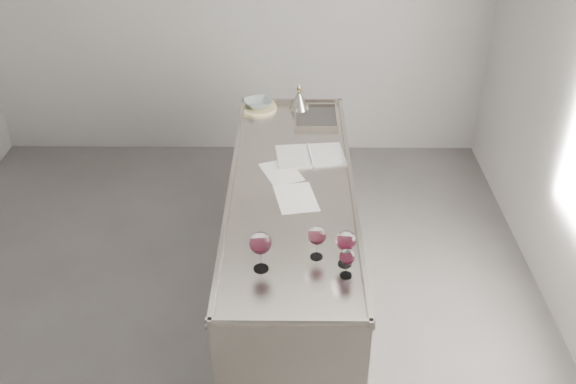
{
  "coord_description": "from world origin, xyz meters",
  "views": [
    {
      "loc": [
        0.51,
        -3.01,
        3.01
      ],
      "look_at": [
        0.48,
        0.1,
        1.02
      ],
      "focal_mm": 40.0,
      "sensor_mm": 36.0,
      "label": 1
    }
  ],
  "objects_px": {
    "notebook": "(310,156)",
    "wine_funnel": "(299,101)",
    "wine_glass_right": "(346,242)",
    "wine_glass_small": "(347,258)",
    "ceramic_bowl": "(258,103)",
    "wine_glass_middle": "(317,236)",
    "counter": "(291,246)",
    "wine_glass_left": "(260,244)"
  },
  "relations": [
    {
      "from": "ceramic_bowl",
      "to": "wine_funnel",
      "type": "distance_m",
      "value": 0.31
    },
    {
      "from": "wine_funnel",
      "to": "ceramic_bowl",
      "type": "bearing_deg",
      "value": 180.0
    },
    {
      "from": "counter",
      "to": "wine_glass_small",
      "type": "xyz_separation_m",
      "value": [
        0.27,
        -0.85,
        0.58
      ]
    },
    {
      "from": "counter",
      "to": "ceramic_bowl",
      "type": "relative_size",
      "value": 12.0
    },
    {
      "from": "counter",
      "to": "wine_glass_left",
      "type": "xyz_separation_m",
      "value": [
        -0.15,
        -0.8,
        0.62
      ]
    },
    {
      "from": "wine_glass_small",
      "to": "counter",
      "type": "bearing_deg",
      "value": 107.94
    },
    {
      "from": "wine_glass_left",
      "to": "ceramic_bowl",
      "type": "height_order",
      "value": "wine_glass_left"
    },
    {
      "from": "notebook",
      "to": "wine_funnel",
      "type": "relative_size",
      "value": 2.2
    },
    {
      "from": "wine_glass_left",
      "to": "wine_glass_small",
      "type": "distance_m",
      "value": 0.43
    },
    {
      "from": "wine_glass_middle",
      "to": "ceramic_bowl",
      "type": "relative_size",
      "value": 0.93
    },
    {
      "from": "counter",
      "to": "wine_glass_middle",
      "type": "relative_size",
      "value": 12.88
    },
    {
      "from": "wine_glass_left",
      "to": "wine_glass_right",
      "type": "relative_size",
      "value": 1.09
    },
    {
      "from": "wine_glass_middle",
      "to": "wine_funnel",
      "type": "height_order",
      "value": "wine_funnel"
    },
    {
      "from": "wine_glass_small",
      "to": "ceramic_bowl",
      "type": "distance_m",
      "value": 2.0
    },
    {
      "from": "wine_glass_middle",
      "to": "wine_funnel",
      "type": "xyz_separation_m",
      "value": [
        -0.08,
        1.78,
        -0.07
      ]
    },
    {
      "from": "wine_glass_right",
      "to": "wine_funnel",
      "type": "xyz_separation_m",
      "value": [
        -0.22,
        1.84,
        -0.08
      ]
    },
    {
      "from": "wine_glass_left",
      "to": "ceramic_bowl",
      "type": "relative_size",
      "value": 1.09
    },
    {
      "from": "counter",
      "to": "wine_funnel",
      "type": "relative_size",
      "value": 11.35
    },
    {
      "from": "counter",
      "to": "wine_glass_right",
      "type": "bearing_deg",
      "value": -70.1
    },
    {
      "from": "wine_glass_left",
      "to": "wine_glass_right",
      "type": "bearing_deg",
      "value": 5.48
    },
    {
      "from": "wine_glass_right",
      "to": "wine_funnel",
      "type": "relative_size",
      "value": 0.94
    },
    {
      "from": "wine_glass_middle",
      "to": "notebook",
      "type": "height_order",
      "value": "wine_glass_middle"
    },
    {
      "from": "counter",
      "to": "wine_glass_small",
      "type": "height_order",
      "value": "wine_glass_small"
    },
    {
      "from": "counter",
      "to": "wine_funnel",
      "type": "bearing_deg",
      "value": 87.28
    },
    {
      "from": "wine_funnel",
      "to": "wine_glass_right",
      "type": "bearing_deg",
      "value": -83.07
    },
    {
      "from": "wine_glass_middle",
      "to": "ceramic_bowl",
      "type": "bearing_deg",
      "value": 102.22
    },
    {
      "from": "wine_glass_small",
      "to": "ceramic_bowl",
      "type": "relative_size",
      "value": 0.79
    },
    {
      "from": "wine_glass_middle",
      "to": "notebook",
      "type": "bearing_deg",
      "value": 90.52
    },
    {
      "from": "ceramic_bowl",
      "to": "wine_glass_middle",
      "type": "bearing_deg",
      "value": -77.78
    },
    {
      "from": "wine_glass_right",
      "to": "ceramic_bowl",
      "type": "xyz_separation_m",
      "value": [
        -0.53,
        1.84,
        -0.1
      ]
    },
    {
      "from": "counter",
      "to": "notebook",
      "type": "height_order",
      "value": "counter"
    },
    {
      "from": "wine_glass_middle",
      "to": "wine_glass_small",
      "type": "distance_m",
      "value": 0.21
    },
    {
      "from": "wine_glass_left",
      "to": "notebook",
      "type": "bearing_deg",
      "value": 76.72
    },
    {
      "from": "wine_glass_small",
      "to": "notebook",
      "type": "relative_size",
      "value": 0.34
    },
    {
      "from": "wine_glass_right",
      "to": "ceramic_bowl",
      "type": "relative_size",
      "value": 1.0
    },
    {
      "from": "wine_glass_middle",
      "to": "wine_glass_small",
      "type": "bearing_deg",
      "value": -45.94
    },
    {
      "from": "counter",
      "to": "wine_glass_small",
      "type": "relative_size",
      "value": 15.22
    },
    {
      "from": "counter",
      "to": "ceramic_bowl",
      "type": "distance_m",
      "value": 1.22
    },
    {
      "from": "notebook",
      "to": "wine_funnel",
      "type": "height_order",
      "value": "wine_funnel"
    },
    {
      "from": "wine_glass_left",
      "to": "wine_glass_middle",
      "type": "bearing_deg",
      "value": 19.17
    },
    {
      "from": "wine_glass_middle",
      "to": "notebook",
      "type": "relative_size",
      "value": 0.4
    },
    {
      "from": "wine_glass_middle",
      "to": "wine_glass_right",
      "type": "height_order",
      "value": "wine_glass_right"
    }
  ]
}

